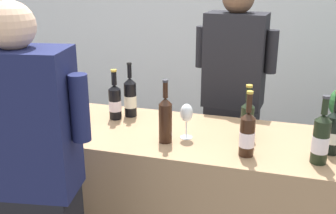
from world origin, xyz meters
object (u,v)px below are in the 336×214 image
(wine_glass, at_px, (187,114))
(wine_bottle_2, at_px, (247,134))
(wine_bottle_6, at_px, (165,118))
(wine_bottle_5, at_px, (333,132))
(wine_bottle_3, at_px, (130,97))
(ice_bucket, at_px, (65,104))
(wine_bottle_1, at_px, (115,101))
(person_guest, at_px, (33,198))
(person_server, at_px, (232,111))
(wine_bottle_7, at_px, (18,93))
(wine_bottle_0, at_px, (247,118))
(wine_bottle_4, at_px, (321,139))

(wine_glass, bearing_deg, wine_bottle_2, -20.73)
(wine_bottle_6, bearing_deg, wine_bottle_5, 6.79)
(wine_bottle_3, xyz_separation_m, wine_glass, (0.42, -0.24, 0.01))
(wine_bottle_3, bearing_deg, ice_bucket, -152.26)
(wine_bottle_1, height_order, person_guest, person_guest)
(wine_bottle_1, distance_m, wine_bottle_3, 0.10)
(wine_bottle_5, xyz_separation_m, person_server, (-0.59, 0.73, -0.20))
(wine_bottle_7, bearing_deg, ice_bucket, -8.47)
(wine_bottle_7, xyz_separation_m, person_server, (1.30, 0.63, -0.21))
(wine_bottle_6, relative_size, person_guest, 0.20)
(wine_bottle_3, distance_m, wine_bottle_7, 0.73)
(wine_bottle_3, bearing_deg, wine_bottle_0, -11.41)
(wine_bottle_3, height_order, person_server, person_server)
(wine_bottle_0, distance_m, wine_glass, 0.33)
(wine_bottle_4, xyz_separation_m, ice_bucket, (-1.46, 0.17, -0.02))
(ice_bucket, distance_m, person_guest, 0.75)
(wine_glass, bearing_deg, wine_bottle_3, 150.23)
(wine_bottle_1, xyz_separation_m, wine_bottle_6, (0.40, -0.25, 0.02))
(wine_bottle_7, bearing_deg, wine_bottle_6, -10.58)
(wine_bottle_5, relative_size, wine_glass, 1.67)
(wine_bottle_2, relative_size, wine_bottle_4, 0.99)
(wine_bottle_1, height_order, wine_bottle_7, wine_bottle_7)
(wine_bottle_0, xyz_separation_m, person_server, (-0.16, 0.65, -0.20))
(wine_bottle_0, bearing_deg, wine_bottle_3, 168.59)
(wine_bottle_5, height_order, person_guest, person_guest)
(wine_bottle_0, xyz_separation_m, ice_bucket, (-1.09, -0.04, -0.01))
(wine_bottle_7, bearing_deg, wine_bottle_4, -6.98)
(wine_bottle_6, relative_size, wine_bottle_7, 0.95)
(wine_bottle_6, xyz_separation_m, wine_bottle_7, (-1.05, 0.20, -0.01))
(wine_bottle_4, relative_size, wine_glass, 1.72)
(wine_bottle_7, bearing_deg, wine_bottle_5, -2.89)
(person_guest, bearing_deg, wine_bottle_6, 49.49)
(wine_bottle_7, bearing_deg, wine_glass, -5.58)
(wine_bottle_0, bearing_deg, wine_bottle_4, -29.19)
(wine_bottle_2, relative_size, wine_glass, 1.71)
(wine_bottle_3, bearing_deg, wine_bottle_1, -134.33)
(wine_bottle_1, distance_m, wine_bottle_4, 1.21)
(wine_bottle_1, xyz_separation_m, wine_bottle_2, (0.84, -0.30, 0.00))
(wine_bottle_1, bearing_deg, wine_bottle_0, -5.32)
(wine_bottle_4, bearing_deg, person_server, 121.69)
(wine_bottle_2, bearing_deg, wine_bottle_7, 170.80)
(ice_bucket, xyz_separation_m, person_guest, (0.21, -0.69, -0.22))
(wine_bottle_4, distance_m, wine_bottle_6, 0.78)
(wine_bottle_6, xyz_separation_m, wine_glass, (0.09, 0.08, 0.00))
(wine_bottle_6, relative_size, person_server, 0.20)
(wine_bottle_7, bearing_deg, wine_bottle_3, 10.20)
(wine_bottle_1, xyz_separation_m, wine_bottle_4, (1.18, -0.28, 0.01))
(wine_bottle_2, height_order, wine_bottle_7, wine_bottle_7)
(wine_bottle_0, bearing_deg, wine_bottle_7, 179.23)
(wine_bottle_6, bearing_deg, ice_bucket, 168.28)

